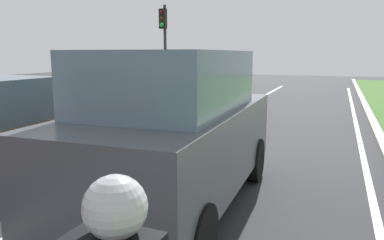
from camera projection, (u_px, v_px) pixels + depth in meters
name	position (u px, v px, depth m)	size (l,w,h in m)	color
ground_plane	(228.00, 130.00, 11.11)	(60.00, 60.00, 0.00)	#2D2D30
lane_line_center	(206.00, 128.00, 11.36)	(0.12, 32.00, 0.01)	silver
lane_line_right_edge	(359.00, 140.00, 9.81)	(0.12, 32.00, 0.01)	silver
curb_right	(381.00, 139.00, 9.62)	(0.24, 48.00, 0.12)	#9E9B93
car_suv_ahead	(175.00, 130.00, 5.30)	(2.06, 4.54, 2.28)	#474C51
car_hatchback_far	(142.00, 98.00, 11.41)	(1.73, 3.70, 1.78)	#B7BABF
traffic_light_overhead_left	(164.00, 36.00, 17.46)	(0.32, 0.50, 4.48)	#2D2D2D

